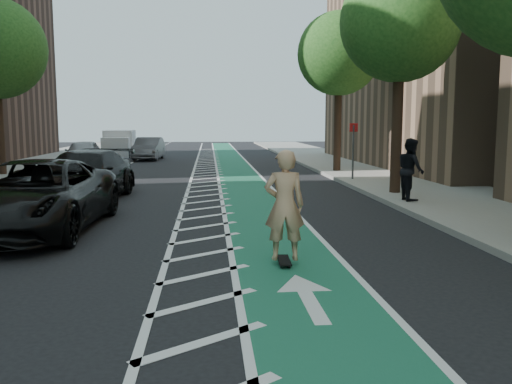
{
  "coord_description": "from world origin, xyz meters",
  "views": [
    {
      "loc": [
        1.6,
        -10.18,
        2.53
      ],
      "look_at": [
        2.55,
        0.78,
        1.1
      ],
      "focal_mm": 38.0,
      "sensor_mm": 36.0,
      "label": 1
    }
  ],
  "objects": [
    {
      "name": "skateboarder",
      "position": [
        2.91,
        -0.87,
        1.08
      ],
      "size": [
        0.73,
        0.5,
        1.96
      ],
      "primitive_type": "imported",
      "rotation": [
        0.0,
        0.0,
        3.1
      ],
      "color": "tan",
      "rests_on": "skateboard"
    },
    {
      "name": "barrel_c",
      "position": [
        -2.4,
        14.5,
        0.43
      ],
      "size": [
        0.66,
        0.66,
        0.9
      ],
      "color": "#E2420B",
      "rests_on": "ground"
    },
    {
      "name": "ground",
      "position": [
        0.0,
        0.0,
        0.0
      ],
      "size": [
        120.0,
        120.0,
        0.0
      ],
      "primitive_type": "plane",
      "color": "black",
      "rests_on": "ground"
    },
    {
      "name": "skateboard",
      "position": [
        2.91,
        -0.87,
        0.08
      ],
      "size": [
        0.24,
        0.74,
        0.1
      ],
      "rotation": [
        0.0,
        0.0,
        -0.04
      ],
      "color": "black",
      "rests_on": "ground"
    },
    {
      "name": "barrel_a",
      "position": [
        -2.2,
        6.75,
        0.41
      ],
      "size": [
        0.64,
        0.64,
        0.87
      ],
      "color": "orange",
      "rests_on": "ground"
    },
    {
      "name": "buffer_strip",
      "position": [
        1.5,
        10.0,
        0.01
      ],
      "size": [
        1.4,
        90.0,
        0.01
      ],
      "primitive_type": "cube",
      "color": "silver",
      "rests_on": "ground"
    },
    {
      "name": "curb_right",
      "position": [
        7.05,
        10.0,
        0.08
      ],
      "size": [
        0.12,
        90.0,
        0.16
      ],
      "primitive_type": "cube",
      "color": "gray",
      "rests_on": "ground"
    },
    {
      "name": "barrel_b",
      "position": [
        -2.09,
        11.29,
        0.39
      ],
      "size": [
        0.61,
        0.61,
        0.84
      ],
      "color": "#FB590D",
      "rests_on": "ground"
    },
    {
      "name": "bike_lane",
      "position": [
        3.0,
        10.0,
        0.01
      ],
      "size": [
        2.0,
        90.0,
        0.01
      ],
      "primitive_type": "cube",
      "color": "#1B6043",
      "rests_on": "ground"
    },
    {
      "name": "tree_r_d",
      "position": [
        7.9,
        16.0,
        5.77
      ],
      "size": [
        4.2,
        4.2,
        7.9
      ],
      "color": "#382619",
      "rests_on": "ground"
    },
    {
      "name": "box_truck",
      "position": [
        -5.07,
        30.9,
        0.88
      ],
      "size": [
        2.2,
        4.63,
        1.9
      ],
      "rotation": [
        0.0,
        0.0,
        0.04
      ],
      "color": "silver",
      "rests_on": "ground"
    },
    {
      "name": "suv_near",
      "position": [
        -2.4,
        2.55,
        0.83
      ],
      "size": [
        3.01,
        6.08,
        1.66
      ],
      "primitive_type": "imported",
      "rotation": [
        0.0,
        0.0,
        -0.04
      ],
      "color": "black",
      "rests_on": "ground"
    },
    {
      "name": "pedestrian",
      "position": [
        7.7,
        5.73,
        1.1
      ],
      "size": [
        0.73,
        0.93,
        1.9
      ],
      "primitive_type": "imported",
      "rotation": [
        0.0,
        0.0,
        1.59
      ],
      "color": "black",
      "rests_on": "sidewalk_right"
    },
    {
      "name": "car_silver",
      "position": [
        -5.47,
        21.1,
        0.76
      ],
      "size": [
        2.13,
        4.6,
        1.53
      ],
      "primitive_type": "imported",
      "rotation": [
        0.0,
        0.0,
        0.07
      ],
      "color": "#A0A0A5",
      "rests_on": "ground"
    },
    {
      "name": "tree_r_c",
      "position": [
        7.9,
        8.0,
        5.77
      ],
      "size": [
        4.2,
        4.2,
        7.9
      ],
      "color": "#382619",
      "rests_on": "ground"
    },
    {
      "name": "suv_far",
      "position": [
        -2.4,
        7.5,
        0.81
      ],
      "size": [
        2.88,
        5.79,
        1.62
      ],
      "primitive_type": "imported",
      "rotation": [
        0.0,
        0.0,
        -0.11
      ],
      "color": "black",
      "rests_on": "ground"
    },
    {
      "name": "sidewalk_right",
      "position": [
        9.5,
        10.0,
        0.07
      ],
      "size": [
        5.0,
        90.0,
        0.15
      ],
      "primitive_type": "cube",
      "color": "gray",
      "rests_on": "ground"
    },
    {
      "name": "car_grey",
      "position": [
        -2.44,
        26.76,
        0.75
      ],
      "size": [
        1.87,
        4.65,
        1.5
      ],
      "primitive_type": "imported",
      "rotation": [
        0.0,
        0.0,
        -0.06
      ],
      "color": "#59595E",
      "rests_on": "ground"
    },
    {
      "name": "sign_post",
      "position": [
        7.6,
        12.0,
        1.35
      ],
      "size": [
        0.35,
        0.08,
        2.47
      ],
      "color": "#4C4C4C",
      "rests_on": "ground"
    }
  ]
}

